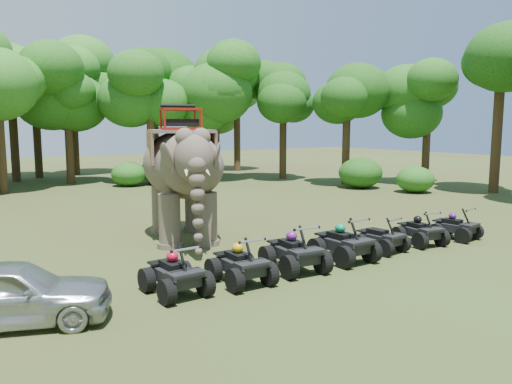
# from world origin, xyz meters

# --- Properties ---
(ground) EXTENTS (110.00, 110.00, 0.00)m
(ground) POSITION_xyz_m (0.00, 0.00, 0.00)
(ground) COLOR #47381E
(ground) RESTS_ON ground
(elephant) EXTENTS (4.09, 6.12, 4.73)m
(elephant) POSITION_xyz_m (-1.23, 4.00, 2.37)
(elephant) COLOR brown
(elephant) RESTS_ON ground
(parked_car) EXTENTS (4.29, 2.97, 1.36)m
(parked_car) POSITION_xyz_m (-7.62, -1.01, 0.68)
(parked_car) COLOR #B5B8BC
(parked_car) RESTS_ON ground
(atv_0) EXTENTS (1.28, 1.73, 1.26)m
(atv_0) POSITION_xyz_m (-4.03, -1.22, 0.63)
(atv_0) COLOR black
(atv_0) RESTS_ON ground
(atv_1) EXTENTS (1.31, 1.75, 1.27)m
(atv_1) POSITION_xyz_m (-2.30, -1.42, 0.63)
(atv_1) COLOR black
(atv_1) RESTS_ON ground
(atv_2) EXTENTS (1.54, 1.97, 1.36)m
(atv_2) POSITION_xyz_m (-0.47, -1.36, 0.68)
(atv_2) COLOR black
(atv_2) RESTS_ON ground
(atv_3) EXTENTS (1.37, 1.86, 1.37)m
(atv_3) POSITION_xyz_m (1.39, -1.39, 0.68)
(atv_3) COLOR black
(atv_3) RESTS_ON ground
(atv_4) EXTENTS (1.26, 1.64, 1.14)m
(atv_4) POSITION_xyz_m (3.19, -1.25, 0.57)
(atv_4) COLOR black
(atv_4) RESTS_ON ground
(atv_5) EXTENTS (1.42, 1.78, 1.19)m
(atv_5) POSITION_xyz_m (5.00, -1.39, 0.59)
(atv_5) COLOR black
(atv_5) RESTS_ON ground
(atv_6) EXTENTS (1.32, 1.68, 1.15)m
(atv_6) POSITION_xyz_m (6.72, -1.59, 0.58)
(atv_6) COLOR black
(atv_6) RESTS_ON ground
(tree_0) EXTENTS (5.94, 5.94, 8.48)m
(tree_0) POSITION_xyz_m (0.00, 23.63, 4.24)
(tree_0) COLOR #195114
(tree_0) RESTS_ON ground
(tree_1) EXTENTS (5.40, 5.40, 7.71)m
(tree_1) POSITION_xyz_m (4.46, 20.10, 3.86)
(tree_1) COLOR #195114
(tree_1) RESTS_ON ground
(tree_2) EXTENTS (6.44, 6.44, 9.20)m
(tree_2) POSITION_xyz_m (9.24, 19.60, 4.60)
(tree_2) COLOR #195114
(tree_2) RESTS_ON ground
(tree_3) EXTENTS (5.43, 5.43, 7.76)m
(tree_3) POSITION_xyz_m (14.02, 17.83, 3.88)
(tree_3) COLOR #195114
(tree_3) RESTS_ON ground
(tree_4) EXTENTS (5.32, 5.32, 7.59)m
(tree_4) POSITION_xyz_m (15.46, 12.67, 3.80)
(tree_4) COLOR #195114
(tree_4) RESTS_ON ground
(tree_5) EXTENTS (5.14, 5.14, 7.34)m
(tree_5) POSITION_xyz_m (20.02, 9.59, 3.67)
(tree_5) COLOR #195114
(tree_5) RESTS_ON ground
(tree_6) EXTENTS (6.24, 6.24, 8.91)m
(tree_6) POSITION_xyz_m (19.56, 4.37, 4.46)
(tree_6) COLOR #195114
(tree_6) RESTS_ON ground
(tree_27) EXTENTS (5.18, 5.18, 7.41)m
(tree_27) POSITION_xyz_m (9.69, 20.84, 3.70)
(tree_27) COLOR #195114
(tree_27) RESTS_ON ground
(tree_28) EXTENTS (6.30, 6.30, 9.00)m
(tree_28) POSITION_xyz_m (14.67, 25.20, 4.50)
(tree_28) COLOR #195114
(tree_28) RESTS_ON ground
(tree_29) EXTENTS (6.57, 6.57, 9.39)m
(tree_29) POSITION_xyz_m (6.83, 24.86, 4.70)
(tree_29) COLOR #195114
(tree_29) RESTS_ON ground
(tree_31) EXTENTS (6.90, 6.90, 9.86)m
(tree_31) POSITION_xyz_m (1.98, 29.67, 4.93)
(tree_31) COLOR #195114
(tree_31) RESTS_ON ground
(tree_35) EXTENTS (5.08, 5.08, 7.25)m
(tree_35) POSITION_xyz_m (13.66, 28.19, 3.63)
(tree_35) COLOR #195114
(tree_35) RESTS_ON ground
(tree_37) EXTENTS (6.28, 6.28, 8.98)m
(tree_37) POSITION_xyz_m (-1.00, 28.88, 4.49)
(tree_37) COLOR #195114
(tree_37) RESTS_ON ground
(tree_38) EXTENTS (6.48, 6.48, 9.25)m
(tree_38) POSITION_xyz_m (-2.87, 27.24, 4.63)
(tree_38) COLOR #195114
(tree_38) RESTS_ON ground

